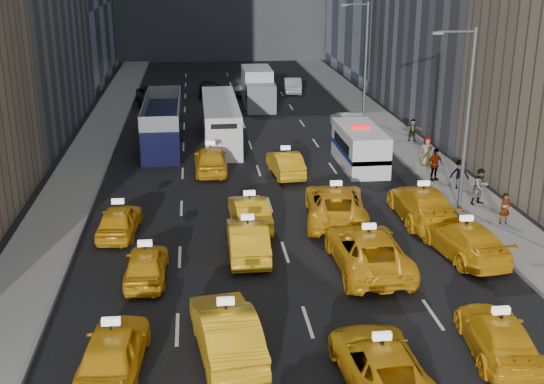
% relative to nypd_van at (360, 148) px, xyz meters
% --- Properties ---
extents(ground, '(160.00, 160.00, 0.00)m').
position_rel_nypd_van_xyz_m(ground, '(-6.17, -20.22, -1.16)').
color(ground, black).
rests_on(ground, ground).
extents(sidewalk_west, '(3.00, 90.00, 0.15)m').
position_rel_nypd_van_xyz_m(sidewalk_west, '(-16.67, 4.78, -1.09)').
color(sidewalk_west, gray).
rests_on(sidewalk_west, ground).
extents(sidewalk_east, '(3.00, 90.00, 0.15)m').
position_rel_nypd_van_xyz_m(sidewalk_east, '(4.33, 4.78, -1.09)').
color(sidewalk_east, gray).
rests_on(sidewalk_east, ground).
extents(curb_west, '(0.15, 90.00, 0.18)m').
position_rel_nypd_van_xyz_m(curb_west, '(-15.22, 4.78, -1.07)').
color(curb_west, slate).
rests_on(curb_west, ground).
extents(curb_east, '(0.15, 90.00, 0.18)m').
position_rel_nypd_van_xyz_m(curb_east, '(2.88, 4.78, -1.07)').
color(curb_east, slate).
rests_on(curb_east, ground).
extents(streetlight_near, '(2.15, 0.22, 9.00)m').
position_rel_nypd_van_xyz_m(streetlight_near, '(3.01, -8.22, 3.76)').
color(streetlight_near, '#595B60').
rests_on(streetlight_near, ground).
extents(streetlight_far, '(2.15, 0.22, 9.00)m').
position_rel_nypd_van_xyz_m(streetlight_far, '(3.01, 11.78, 3.76)').
color(streetlight_far, '#595B60').
rests_on(streetlight_far, ground).
extents(taxi_4, '(2.14, 4.58, 1.51)m').
position_rel_nypd_van_xyz_m(taxi_4, '(-12.51, -20.54, -0.40)').
color(taxi_4, '#F2A914').
rests_on(taxi_4, ground).
extents(taxi_5, '(2.38, 5.19, 1.65)m').
position_rel_nypd_van_xyz_m(taxi_5, '(-9.07, -19.91, -0.34)').
color(taxi_5, '#F2A914').
rests_on(taxi_5, ground).
extents(taxi_6, '(2.52, 5.05, 1.38)m').
position_rel_nypd_van_xyz_m(taxi_6, '(-4.64, -22.04, -0.47)').
color(taxi_6, '#F2A914').
rests_on(taxi_6, ground).
extents(taxi_7, '(2.39, 4.79, 1.34)m').
position_rel_nypd_van_xyz_m(taxi_7, '(-0.53, -20.91, -0.49)').
color(taxi_7, '#F2A914').
rests_on(taxi_7, ground).
extents(taxi_8, '(1.69, 3.98, 1.34)m').
position_rel_nypd_van_xyz_m(taxi_8, '(-11.91, -14.27, -0.49)').
color(taxi_8, '#F2A914').
rests_on(taxi_8, ground).
extents(taxi_9, '(1.65, 4.65, 1.53)m').
position_rel_nypd_van_xyz_m(taxi_9, '(-7.78, -12.39, -0.40)').
color(taxi_9, '#F2A914').
rests_on(taxi_9, ground).
extents(taxi_10, '(2.73, 5.91, 1.64)m').
position_rel_nypd_van_xyz_m(taxi_10, '(-3.07, -14.26, -0.34)').
color(taxi_10, '#F2A914').
rests_on(taxi_10, ground).
extents(taxi_11, '(2.78, 5.41, 1.50)m').
position_rel_nypd_van_xyz_m(taxi_11, '(1.29, -13.49, -0.41)').
color(taxi_11, '#F2A914').
rests_on(taxi_11, ground).
extents(taxi_12, '(1.98, 4.23, 1.40)m').
position_rel_nypd_van_xyz_m(taxi_12, '(-13.41, -9.42, -0.46)').
color(taxi_12, '#F2A914').
rests_on(taxi_12, ground).
extents(taxi_13, '(1.85, 4.52, 1.46)m').
position_rel_nypd_van_xyz_m(taxi_13, '(-7.44, -9.12, -0.43)').
color(taxi_13, '#F2A914').
rests_on(taxi_13, ground).
extents(taxi_14, '(3.54, 6.30, 1.66)m').
position_rel_nypd_van_xyz_m(taxi_14, '(-3.27, -8.75, -0.33)').
color(taxi_14, '#F2A914').
rests_on(taxi_14, ground).
extents(taxi_15, '(2.46, 5.76, 1.66)m').
position_rel_nypd_van_xyz_m(taxi_15, '(0.86, -9.22, -0.33)').
color(taxi_15, '#F2A914').
rests_on(taxi_15, ground).
extents(taxi_16, '(1.92, 4.66, 1.58)m').
position_rel_nypd_van_xyz_m(taxi_16, '(-8.99, -0.25, -0.37)').
color(taxi_16, '#F2A914').
rests_on(taxi_16, ground).
extents(taxi_17, '(1.88, 4.45, 1.43)m').
position_rel_nypd_van_xyz_m(taxi_17, '(-4.70, -1.27, -0.45)').
color(taxi_17, '#F2A914').
rests_on(taxi_17, ground).
extents(nypd_van, '(2.41, 6.01, 2.56)m').
position_rel_nypd_van_xyz_m(nypd_van, '(0.00, 0.00, 0.00)').
color(nypd_van, white).
rests_on(nypd_van, ground).
extents(double_decker, '(2.76, 10.58, 3.06)m').
position_rel_nypd_van_xyz_m(double_decker, '(-12.00, 6.49, 0.35)').
color(double_decker, black).
rests_on(double_decker, ground).
extents(city_bus, '(3.58, 11.16, 2.83)m').
position_rel_nypd_van_xyz_m(city_bus, '(-8.09, 7.02, 0.24)').
color(city_bus, silver).
rests_on(city_bus, ground).
extents(box_truck, '(2.40, 6.91, 3.15)m').
position_rel_nypd_van_xyz_m(box_truck, '(-4.43, 18.48, 0.39)').
color(box_truck, silver).
rests_on(box_truck, ground).
extents(misc_car_0, '(1.87, 4.67, 1.51)m').
position_rel_nypd_van_xyz_m(misc_car_0, '(1.22, 8.56, -0.41)').
color(misc_car_0, '#A7A9AF').
rests_on(misc_car_0, ground).
extents(misc_car_1, '(3.27, 5.90, 1.56)m').
position_rel_nypd_van_xyz_m(misc_car_1, '(-13.48, 20.90, -0.38)').
color(misc_car_1, black).
rests_on(misc_car_1, ground).
extents(misc_car_2, '(3.03, 5.95, 1.65)m').
position_rel_nypd_van_xyz_m(misc_car_2, '(-4.76, 24.59, -0.33)').
color(misc_car_2, gray).
rests_on(misc_car_2, ground).
extents(misc_car_3, '(1.83, 4.37, 1.48)m').
position_rel_nypd_van_xyz_m(misc_car_3, '(-8.52, 23.58, -0.42)').
color(misc_car_3, black).
rests_on(misc_car_3, ground).
extents(misc_car_4, '(1.96, 4.58, 1.47)m').
position_rel_nypd_van_xyz_m(misc_car_4, '(-0.64, 24.30, -0.43)').
color(misc_car_4, '#9A9BA1').
rests_on(misc_car_4, ground).
extents(pedestrian_0, '(0.58, 0.40, 1.52)m').
position_rel_nypd_van_xyz_m(pedestrian_0, '(4.43, -10.49, -0.25)').
color(pedestrian_0, gray).
rests_on(pedestrian_0, sidewalk_east).
extents(pedestrian_1, '(1.02, 0.77, 1.87)m').
position_rel_nypd_van_xyz_m(pedestrian_1, '(4.37, -7.74, -0.07)').
color(pedestrian_1, gray).
rests_on(pedestrian_1, sidewalk_east).
extents(pedestrian_2, '(1.13, 0.76, 1.62)m').
position_rel_nypd_van_xyz_m(pedestrian_2, '(4.25, -5.24, -0.20)').
color(pedestrian_2, gray).
rests_on(pedestrian_2, sidewalk_east).
extents(pedestrian_3, '(1.19, 0.82, 1.85)m').
position_rel_nypd_van_xyz_m(pedestrian_3, '(3.41, -3.65, -0.09)').
color(pedestrian_3, gray).
rests_on(pedestrian_3, sidewalk_east).
extents(pedestrian_4, '(0.88, 0.50, 1.78)m').
position_rel_nypd_van_xyz_m(pedestrian_4, '(3.93, -0.70, -0.12)').
color(pedestrian_4, gray).
rests_on(pedestrian_4, sidewalk_east).
extents(pedestrian_5, '(1.45, 0.59, 1.52)m').
position_rel_nypd_van_xyz_m(pedestrian_5, '(4.88, 4.99, -0.25)').
color(pedestrian_5, gray).
rests_on(pedestrian_5, sidewalk_east).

